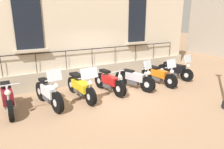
{
  "coord_description": "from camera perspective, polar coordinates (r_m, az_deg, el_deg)",
  "views": [
    {
      "loc": [
        6.22,
        -3.64,
        2.87
      ],
      "look_at": [
        -0.09,
        0.0,
        0.8
      ],
      "focal_mm": 31.8,
      "sensor_mm": 36.0,
      "label": 1
    }
  ],
  "objects": [
    {
      "name": "motorcycle_orange",
      "position": [
        9.15,
        13.31,
        -0.2
      ],
      "size": [
        2.07,
        0.61,
        1.24
      ],
      "color": "black",
      "rests_on": "ground_plane"
    },
    {
      "name": "motorcycle_maroon",
      "position": [
        7.05,
        -27.75,
        -6.31
      ],
      "size": [
        1.95,
        0.68,
        1.07
      ],
      "color": "black",
      "rests_on": "ground_plane"
    },
    {
      "name": "motorcycle_yellow",
      "position": [
        7.4,
        -8.92,
        -3.64
      ],
      "size": [
        2.16,
        0.74,
        1.31
      ],
      "color": "black",
      "rests_on": "ground_plane"
    },
    {
      "name": "motorcycle_silver",
      "position": [
        8.38,
        6.5,
        -1.27
      ],
      "size": [
        1.95,
        0.8,
        1.31
      ],
      "color": "black",
      "rests_on": "ground_plane"
    },
    {
      "name": "motorcycle_white",
      "position": [
        6.99,
        -17.75,
        -5.33
      ],
      "size": [
        1.99,
        0.63,
        1.39
      ],
      "color": "black",
      "rests_on": "ground_plane"
    },
    {
      "name": "building_facade",
      "position": [
        9.28,
        -7.22,
        19.38
      ],
      "size": [
        0.82,
        11.53,
        7.15
      ],
      "color": "beige",
      "rests_on": "ground_plane"
    },
    {
      "name": "motorcycle_black",
      "position": [
        10.18,
        17.64,
        1.3
      ],
      "size": [
        1.9,
        0.72,
        1.26
      ],
      "color": "black",
      "rests_on": "ground_plane"
    },
    {
      "name": "ground_plane",
      "position": [
        7.76,
        0.34,
        -5.85
      ],
      "size": [
        60.0,
        60.0,
        0.0
      ],
      "primitive_type": "plane",
      "color": "#9E7A5B"
    },
    {
      "name": "motorcycle_red",
      "position": [
        7.89,
        -0.73,
        -2.28
      ],
      "size": [
        1.93,
        0.59,
        1.0
      ],
      "color": "black",
      "rests_on": "ground_plane"
    }
  ]
}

